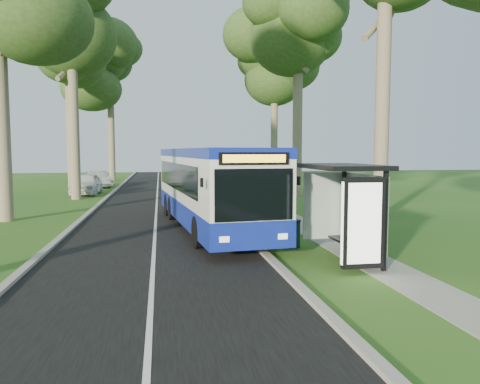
{
  "coord_description": "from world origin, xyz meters",
  "views": [
    {
      "loc": [
        -3.26,
        -15.59,
        3.31
      ],
      "look_at": [
        0.05,
        3.73,
        1.6
      ],
      "focal_mm": 35.0,
      "sensor_mm": 36.0,
      "label": 1
    }
  ],
  "objects_px": {
    "bus_stop_sign": "(280,202)",
    "car_white": "(86,184)",
    "litter_bin": "(293,233)",
    "car_silver": "(98,179)",
    "bus": "(209,187)",
    "bus_shelter": "(352,194)"
  },
  "relations": [
    {
      "from": "car_white",
      "to": "car_silver",
      "type": "distance_m",
      "value": 7.11
    },
    {
      "from": "bus",
      "to": "car_silver",
      "type": "relative_size",
      "value": 2.87
    },
    {
      "from": "litter_bin",
      "to": "bus",
      "type": "bearing_deg",
      "value": 119.0
    },
    {
      "from": "bus_shelter",
      "to": "litter_bin",
      "type": "bearing_deg",
      "value": 109.95
    },
    {
      "from": "car_white",
      "to": "bus_shelter",
      "type": "bearing_deg",
      "value": -64.31
    },
    {
      "from": "litter_bin",
      "to": "car_silver",
      "type": "distance_m",
      "value": 30.49
    },
    {
      "from": "bus_stop_sign",
      "to": "car_white",
      "type": "xyz_separation_m",
      "value": [
        -9.93,
        20.32,
        -0.61
      ]
    },
    {
      "from": "car_silver",
      "to": "bus_shelter",
      "type": "bearing_deg",
      "value": -91.21
    },
    {
      "from": "bus_stop_sign",
      "to": "bus_shelter",
      "type": "bearing_deg",
      "value": -53.82
    },
    {
      "from": "litter_bin",
      "to": "car_white",
      "type": "xyz_separation_m",
      "value": [
        -10.07,
        21.66,
        0.35
      ]
    },
    {
      "from": "car_white",
      "to": "litter_bin",
      "type": "bearing_deg",
      "value": -63.83
    },
    {
      "from": "bus_shelter",
      "to": "car_silver",
      "type": "bearing_deg",
      "value": 109.0
    },
    {
      "from": "litter_bin",
      "to": "bus_shelter",
      "type": "bearing_deg",
      "value": -69.61
    },
    {
      "from": "bus",
      "to": "bus_shelter",
      "type": "bearing_deg",
      "value": -70.05
    },
    {
      "from": "bus_stop_sign",
      "to": "car_white",
      "type": "height_order",
      "value": "bus_stop_sign"
    },
    {
      "from": "bus_stop_sign",
      "to": "bus_shelter",
      "type": "height_order",
      "value": "bus_shelter"
    },
    {
      "from": "bus",
      "to": "car_white",
      "type": "relative_size",
      "value": 2.69
    },
    {
      "from": "bus_stop_sign",
      "to": "litter_bin",
      "type": "distance_m",
      "value": 1.65
    },
    {
      "from": "bus_shelter",
      "to": "car_silver",
      "type": "distance_m",
      "value": 33.36
    },
    {
      "from": "car_white",
      "to": "car_silver",
      "type": "bearing_deg",
      "value": 91.5
    },
    {
      "from": "bus_stop_sign",
      "to": "bus_shelter",
      "type": "distance_m",
      "value": 4.21
    },
    {
      "from": "bus",
      "to": "bus_stop_sign",
      "type": "height_order",
      "value": "bus"
    }
  ]
}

